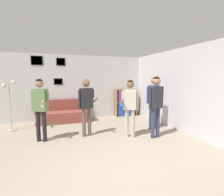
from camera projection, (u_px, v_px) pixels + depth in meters
The scene contains 12 objects.
ground_plane at pixel (120, 175), 3.17m from camera, with size 20.00×20.00×0.00m, color gray.
wall_back at pixel (80, 87), 7.49m from camera, with size 8.00×0.08×2.70m.
wall_right at pixel (170, 89), 6.15m from camera, with size 0.06×7.13×2.70m.
couch at pixel (64, 115), 6.99m from camera, with size 2.05×0.80×0.87m.
bookshelf at pixel (126, 103), 8.03m from camera, with size 0.99×0.30×1.24m.
floor_lamp at pixel (10, 97), 5.68m from camera, with size 0.43×0.28×1.67m.
person_player_foreground_left at pixel (40, 103), 4.72m from camera, with size 0.46×0.58×1.73m.
person_player_foreground_center at pixel (86, 101), 5.17m from camera, with size 0.55×0.44×1.72m.
person_watcher_holding_cup at pixel (130, 102), 5.07m from camera, with size 0.58×0.35×1.69m.
person_spectator_near_bookshelf at pixel (156, 100), 5.02m from camera, with size 0.50×0.24×1.79m.
person_spectator_far_right at pixel (154, 97), 5.91m from camera, with size 0.47×0.32×1.79m.
bottle_on_floor at pixel (51, 124), 6.19m from camera, with size 0.07×0.07×0.27m.
Camera 1 is at (-1.11, -2.78, 1.75)m, focal length 28.00 mm.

